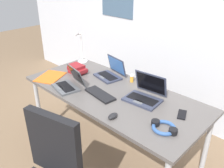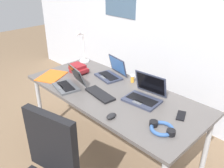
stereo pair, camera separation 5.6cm
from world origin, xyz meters
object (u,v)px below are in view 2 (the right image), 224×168
Objects in this scene: cell_phone at (181,116)px; pill_bottle at (132,78)px; desk_lamp at (82,47)px; laptop_mid_desk at (69,83)px; external_keyboard at (100,94)px; laptop_center at (145,95)px; paper_folder_back_left at (52,76)px; laptop_far_corner at (111,73)px; book_stack at (78,69)px; computer_mouse at (111,116)px; headphones at (162,128)px.

pill_bottle is (-0.68, 0.19, 0.04)m from cell_phone.
laptop_mid_desk is at bearing -48.98° from desk_lamp.
laptop_center is at bearing 41.40° from external_keyboard.
external_keyboard is 1.06× the size of paper_folder_back_left.
cell_phone is at bearing -7.84° from laptop_far_corner.
laptop_mid_desk is (-0.12, -0.46, -0.00)m from laptop_far_corner.
paper_folder_back_left is (-0.46, -0.45, -0.04)m from laptop_far_corner.
book_stack is at bearing 128.28° from laptop_mid_desk.
computer_mouse is 0.71× the size of cell_phone.
desk_lamp is at bearing 146.43° from computer_mouse.
laptop_far_corner is 1.50× the size of headphones.
book_stack is at bearing 159.47° from cell_phone.
book_stack is (-0.22, 0.28, 0.00)m from laptop_mid_desk.
paper_folder_back_left is at bearing 170.27° from cell_phone.
laptop_center is 1.00× the size of external_keyboard.
external_keyboard is at bearing 16.93° from laptop_mid_desk.
laptop_far_corner is 0.64m from paper_folder_back_left.
external_keyboard is at bearing -27.69° from desk_lamp.
computer_mouse is 0.55m from cell_phone.
cell_phone is at bearing -6.74° from desk_lamp.
laptop_far_corner is at bearing 75.63° from laptop_mid_desk.
book_stack is (-0.55, 0.18, 0.04)m from external_keyboard.
laptop_center is at bearing 3.20° from book_stack.
laptop_center is at bearing -13.19° from laptop_far_corner.
desk_lamp is 1.55m from headphones.
computer_mouse is at bearing -62.85° from pill_bottle.
book_stack is (0.22, -0.23, -0.15)m from desk_lamp.
computer_mouse is 0.31× the size of paper_folder_back_left.
desk_lamp is 1.13m from laptop_center.
external_keyboard is 3.44× the size of computer_mouse.
pill_bottle is (-0.68, 0.45, 0.03)m from headphones.
headphones is at bearing 2.69° from paper_folder_back_left.
laptop_mid_desk is 0.35m from external_keyboard.
desk_lamp is at bearing 134.08° from book_stack.
computer_mouse is at bearing -90.70° from laptop_center.
pill_bottle is (-0.31, 0.60, 0.02)m from computer_mouse.
paper_folder_back_left is at bearing -143.64° from pill_bottle.
laptop_far_corner is 0.38m from book_stack.
desk_lamp reaches higher than laptop_mid_desk.
external_keyboard is at bearing 177.69° from headphones.
cell_phone is 1.26m from book_stack.
pill_bottle is (0.03, 0.42, 0.03)m from external_keyboard.
cell_phone is 0.71m from pill_bottle.
pill_bottle reaches higher than computer_mouse.
laptop_center is at bearing -9.08° from desk_lamp.
headphones is (0.92, -0.38, -0.03)m from laptop_far_corner.
external_keyboard is at bearing -59.05° from laptop_far_corner.
laptop_far_corner is (-0.55, 0.13, -0.00)m from laptop_center.
computer_mouse is at bearing -27.88° from desk_lamp.
laptop_mid_desk is at bearing -1.31° from paper_folder_back_left.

